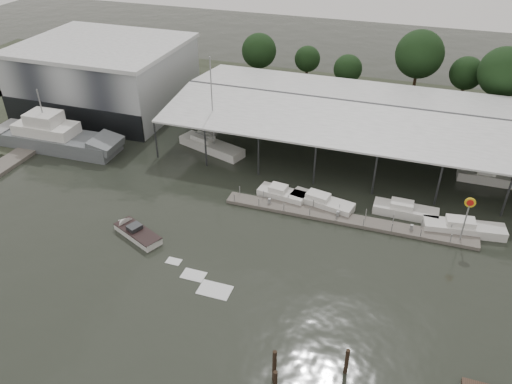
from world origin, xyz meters
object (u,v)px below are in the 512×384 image
(shell_fuel_sign, at_px, (468,211))
(speedboat_underway, at_px, (135,232))
(grey_trawler, at_px, (56,138))
(white_sailboat, at_px, (211,146))

(shell_fuel_sign, xyz_separation_m, speedboat_underway, (-33.10, -9.75, -3.53))
(grey_trawler, relative_size, white_sailboat, 1.41)
(grey_trawler, bearing_deg, speedboat_underway, -35.90)
(shell_fuel_sign, bearing_deg, speedboat_underway, -163.59)
(shell_fuel_sign, xyz_separation_m, grey_trawler, (-53.75, 4.53, -2.35))
(shell_fuel_sign, relative_size, speedboat_underway, 0.33)
(grey_trawler, distance_m, white_sailboat, 21.73)
(white_sailboat, bearing_deg, shell_fuel_sign, 0.61)
(shell_fuel_sign, distance_m, grey_trawler, 53.99)
(shell_fuel_sign, distance_m, white_sailboat, 34.85)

